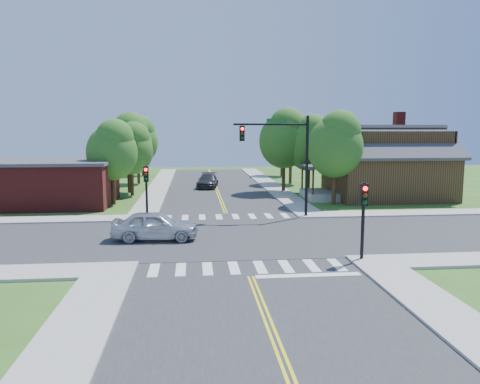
{
  "coord_description": "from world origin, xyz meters",
  "views": [
    {
      "loc": [
        -2.38,
        -26.68,
        6.33
      ],
      "look_at": [
        0.64,
        3.4,
        2.2
      ],
      "focal_mm": 35.0,
      "sensor_mm": 36.0,
      "label": 1
    }
  ],
  "objects": [
    {
      "name": "signal_mast_ne",
      "position": [
        3.91,
        5.59,
        4.85
      ],
      "size": [
        5.3,
        0.42,
        7.2
      ],
      "color": "black",
      "rests_on": "ground"
    },
    {
      "name": "tree_e_c",
      "position": [
        8.77,
        25.77,
        5.11
      ],
      "size": [
        4.59,
        4.36,
        7.8
      ],
      "color": "#382314",
      "rests_on": "ground"
    },
    {
      "name": "tree_w_a",
      "position": [
        -8.97,
        12.85,
        4.66
      ],
      "size": [
        4.19,
        3.98,
        7.12
      ],
      "color": "#382314",
      "rests_on": "ground"
    },
    {
      "name": "building_nw",
      "position": [
        -14.2,
        13.2,
        1.88
      ],
      "size": [
        10.4,
        8.4,
        3.73
      ],
      "color": "maroon",
      "rests_on": "ground"
    },
    {
      "name": "tree_house",
      "position": [
        6.62,
        18.83,
        5.49
      ],
      "size": [
        4.92,
        4.68,
        8.37
      ],
      "color": "#382314",
      "rests_on": "ground"
    },
    {
      "name": "signal_pole_se",
      "position": [
        5.6,
        -5.62,
        2.66
      ],
      "size": [
        0.34,
        0.42,
        3.8
      ],
      "color": "black",
      "rests_on": "ground"
    },
    {
      "name": "crosswalk_north",
      "position": [
        0.0,
        6.2,
        0.05
      ],
      "size": [
        8.85,
        2.0,
        0.01
      ],
      "color": "white",
      "rests_on": "ground"
    },
    {
      "name": "tree_e_b",
      "position": [
        8.93,
        17.99,
        5.05
      ],
      "size": [
        4.53,
        4.31,
        7.71
      ],
      "color": "#382314",
      "rests_on": "ground"
    },
    {
      "name": "tree_e_d",
      "position": [
        9.48,
        34.77,
        4.62
      ],
      "size": [
        4.15,
        3.94,
        7.05
      ],
      "color": "#382314",
      "rests_on": "ground"
    },
    {
      "name": "tree_w_b",
      "position": [
        -8.63,
        20.04,
        5.18
      ],
      "size": [
        4.65,
        4.42,
        7.91
      ],
      "color": "#382314",
      "rests_on": "ground"
    },
    {
      "name": "centerline",
      "position": [
        0.0,
        0.0,
        0.05
      ],
      "size": [
        0.3,
        90.0,
        0.01
      ],
      "color": "yellow",
      "rests_on": "ground"
    },
    {
      "name": "intersection_patch",
      "position": [
        0.0,
        0.0,
        0.0
      ],
      "size": [
        10.2,
        10.2,
        0.06
      ],
      "primitive_type": "cube",
      "color": "#2D2D30",
      "rests_on": "ground"
    },
    {
      "name": "sidewalk_nw",
      "position": [
        -15.82,
        15.82,
        0.07
      ],
      "size": [
        40.0,
        40.0,
        0.14
      ],
      "color": "#9E9B93",
      "rests_on": "ground"
    },
    {
      "name": "car_dgrey",
      "position": [
        -0.87,
        23.03,
        0.73
      ],
      "size": [
        3.23,
        5.5,
        1.45
      ],
      "primitive_type": "imported",
      "rotation": [
        0.0,
        0.0,
        -0.12
      ],
      "color": "#2E3033",
      "rests_on": "ground"
    },
    {
      "name": "stop_bar",
      "position": [
        2.5,
        -7.6,
        0.0
      ],
      "size": [
        4.6,
        0.45,
        0.09
      ],
      "primitive_type": "cube",
      "color": "white",
      "rests_on": "ground"
    },
    {
      "name": "tree_bldg",
      "position": [
        -8.09,
        17.99,
        4.57
      ],
      "size": [
        4.1,
        3.9,
        6.97
      ],
      "color": "#382314",
      "rests_on": "ground"
    },
    {
      "name": "sidewalk_ne",
      "position": [
        15.82,
        15.82,
        0.07
      ],
      "size": [
        40.0,
        40.0,
        0.14
      ],
      "color": "#9E9B93",
      "rests_on": "ground"
    },
    {
      "name": "tree_e_a",
      "position": [
        9.38,
        11.0,
        5.14
      ],
      "size": [
        4.61,
        4.38,
        7.84
      ],
      "color": "#382314",
      "rests_on": "ground"
    },
    {
      "name": "tree_w_c",
      "position": [
        -8.57,
        27.63,
        5.1
      ],
      "size": [
        4.58,
        4.35,
        7.79
      ],
      "color": "#382314",
      "rests_on": "ground"
    },
    {
      "name": "crosswalk_south",
      "position": [
        0.0,
        -6.2,
        0.05
      ],
      "size": [
        8.85,
        2.0,
        0.01
      ],
      "color": "white",
      "rests_on": "ground"
    },
    {
      "name": "house_ne",
      "position": [
        15.11,
        14.23,
        3.33
      ],
      "size": [
        13.05,
        8.8,
        7.11
      ],
      "color": "#302111",
      "rests_on": "ground"
    },
    {
      "name": "tree_w_d",
      "position": [
        -9.05,
        37.06,
        4.07
      ],
      "size": [
        3.66,
        3.48,
        6.22
      ],
      "color": "#382314",
      "rests_on": "ground"
    },
    {
      "name": "road_ew",
      "position": [
        0.0,
        0.0,
        0.03
      ],
      "size": [
        90.0,
        10.0,
        0.04
      ],
      "primitive_type": "cube",
      "color": "#2D2D30",
      "rests_on": "ground"
    },
    {
      "name": "road_ns",
      "position": [
        0.0,
        0.0,
        0.02
      ],
      "size": [
        10.0,
        90.0,
        0.04
      ],
      "primitive_type": "cube",
      "color": "#2D2D30",
      "rests_on": "ground"
    },
    {
      "name": "ground",
      "position": [
        0.0,
        0.0,
        0.0
      ],
      "size": [
        100.0,
        100.0,
        0.0
      ],
      "primitive_type": "plane",
      "color": "#37561B",
      "rests_on": "ground"
    },
    {
      "name": "signal_pole_nw",
      "position": [
        -5.6,
        5.58,
        2.66
      ],
      "size": [
        0.34,
        0.42,
        3.8
      ],
      "color": "black",
      "rests_on": "ground"
    },
    {
      "name": "car_silver",
      "position": [
        -4.58,
        -0.35,
        0.82
      ],
      "size": [
        2.56,
        5.09,
        1.65
      ],
      "primitive_type": "imported",
      "rotation": [
        0.0,
        0.0,
        1.51
      ],
      "color": "silver",
      "rests_on": "ground"
    }
  ]
}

